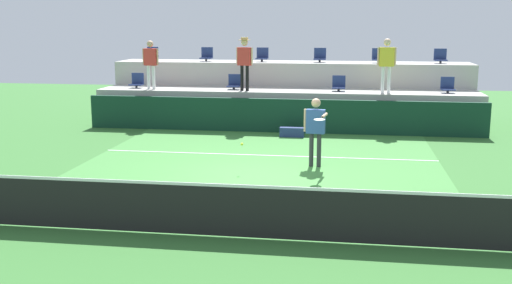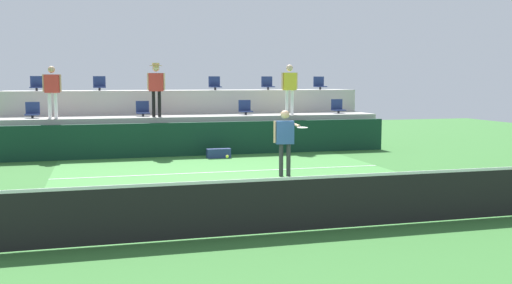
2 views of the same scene
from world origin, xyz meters
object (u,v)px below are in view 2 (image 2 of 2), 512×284
Objects in this scene: stadium_chair_lower_right at (245,109)px; spectator_with_hat at (156,84)px; stadium_chair_upper_left at (99,85)px; stadium_chair_upper_mid_right at (215,84)px; stadium_chair_lower_far_right at (338,107)px; spectator_in_white at (52,87)px; stadium_chair_lower_left at (143,110)px; stadium_chair_upper_far_right at (320,84)px; stadium_chair_upper_right at (267,84)px; stadium_chair_upper_far_left at (37,85)px; stadium_chair_lower_far_left at (32,111)px; tennis_ball at (227,156)px; tennis_player at (285,136)px; spectator_in_grey at (290,84)px; equipment_bag at (219,153)px; stadium_chair_upper_mid_left at (158,84)px.

stadium_chair_lower_right is 0.29× the size of spectator_with_hat.
stadium_chair_upper_left and stadium_chair_upper_mid_right have the same top height.
stadium_chair_upper_mid_right is at bearing 157.27° from stadium_chair_lower_far_right.
spectator_in_white is at bearing -159.10° from stadium_chair_upper_mid_right.
stadium_chair_upper_far_right is at bearing 14.17° from stadium_chair_lower_left.
stadium_chair_upper_mid_right is 1.00× the size of stadium_chair_upper_right.
stadium_chair_upper_far_left is at bearing 180.00° from stadium_chair_upper_far_right.
stadium_chair_lower_left is 1.00× the size of stadium_chair_upper_far_left.
stadium_chair_lower_far_right is at bearing -89.15° from stadium_chair_upper_far_right.
stadium_chair_upper_mid_right is at bearing 15.77° from stadium_chair_lower_far_left.
stadium_chair_upper_far_left is at bearing 151.11° from spectator_with_hat.
spectator_with_hat is at bearing -50.14° from stadium_chair_upper_left.
stadium_chair_upper_right is (-2.20, 1.80, 0.85)m from stadium_chair_lower_far_right.
stadium_chair_upper_left is at bearing 180.00° from stadium_chair_upper_far_right.
stadium_chair_upper_right is 7.65× the size of tennis_ball.
stadium_chair_lower_left reaches higher than tennis_player.
stadium_chair_lower_right is 1.00× the size of stadium_chair_upper_mid_right.
stadium_chair_upper_far_right reaches higher than stadium_chair_lower_far_right.
stadium_chair_upper_far_left is 1.00× the size of stadium_chair_upper_left.
stadium_chair_lower_left is at bearing 102.18° from tennis_ball.
tennis_ball is at bearing -59.73° from stadium_chair_upper_far_left.
stadium_chair_upper_far_right is 0.29× the size of spectator_with_hat.
stadium_chair_upper_mid_right is 3.15m from spectator_in_grey.
stadium_chair_upper_left reaches higher than stadium_chair_lower_far_left.
stadium_chair_upper_mid_right is at bearing 0.00° from stadium_chair_upper_left.
stadium_chair_lower_right is at bearing 180.00° from stadium_chair_lower_far_right.
spectator_in_grey is 2.33× the size of equipment_bag.
stadium_chair_lower_far_right is 4.74m from stadium_chair_upper_mid_right.
stadium_chair_lower_far_left is at bearing -157.00° from stadium_chair_upper_mid_left.
spectator_in_grey is 3.98m from equipment_bag.
spectator_in_white is at bearing -177.81° from stadium_chair_lower_far_right.
stadium_chair_upper_mid_left is at bearing 82.38° from spectator_with_hat.
stadium_chair_lower_far_right is at bearing 3.27° from spectator_with_hat.
stadium_chair_upper_far_left reaches higher than tennis_player.
stadium_chair_lower_left is 1.00× the size of stadium_chair_upper_left.
stadium_chair_upper_mid_right is at bearing 20.90° from spectator_in_white.
tennis_ball is (-2.15, -6.73, -0.79)m from stadium_chair_lower_right.
spectator_in_white is at bearing -148.66° from stadium_chair_upper_mid_left.
stadium_chair_lower_far_left is 3.52m from stadium_chair_lower_left.
spectator_with_hat is at bearing -28.89° from stadium_chair_upper_far_left.
stadium_chair_lower_far_right is 1.99m from stadium_chair_upper_far_right.
stadium_chair_lower_right reaches higher than tennis_player.
equipment_bag is (2.21, -1.98, -1.31)m from stadium_chair_lower_left.
stadium_chair_upper_right is at bearing 0.00° from stadium_chair_upper_mid_right.
stadium_chair_lower_far_right is at bearing -15.64° from stadium_chair_upper_mid_left.
spectator_in_white is 2.20× the size of equipment_bag.
stadium_chair_upper_mid_left is 7.65× the size of tennis_ball.
stadium_chair_lower_left is 3.60m from stadium_chair_lower_right.
spectator_in_white reaches higher than stadium_chair_upper_far_left.
stadium_chair_lower_left is 3.25m from equipment_bag.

